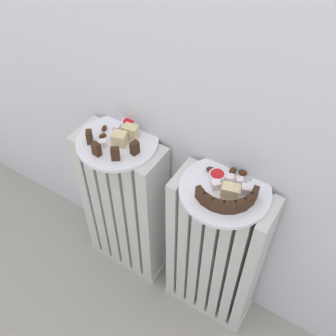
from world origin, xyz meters
TOP-DOWN VIEW (x-y plane):
  - ground_plane at (0.00, 0.00)m, footprint 6.00×6.00m
  - radiator_left at (-0.18, 0.28)m, footprint 0.31×0.14m
  - radiator_right at (0.18, 0.28)m, footprint 0.31×0.14m
  - plate_left at (-0.18, 0.28)m, footprint 0.26×0.26m
  - plate_right at (0.18, 0.28)m, footprint 0.26×0.26m
  - dark_cake_slice_left_0 at (-0.25, 0.23)m, footprint 0.03×0.03m
  - dark_cake_slice_left_1 at (-0.20, 0.20)m, footprint 0.03×0.02m
  - dark_cake_slice_left_2 at (-0.14, 0.21)m, footprint 0.03×0.03m
  - dark_cake_slice_left_3 at (-0.10, 0.26)m, footprint 0.02×0.03m
  - marble_cake_slice_left_0 at (-0.16, 0.31)m, footprint 0.05×0.04m
  - marble_cake_slice_left_1 at (-0.17, 0.27)m, footprint 0.05×0.05m
  - turkish_delight_left_0 at (-0.21, 0.32)m, footprint 0.02×0.02m
  - turkish_delight_left_1 at (-0.21, 0.24)m, footprint 0.03×0.03m
  - medjool_date_left_0 at (-0.23, 0.27)m, footprint 0.02×0.03m
  - medjool_date_left_1 at (-0.25, 0.30)m, footprint 0.02×0.03m
  - jam_bowl_left at (-0.19, 0.35)m, footprint 0.04×0.04m
  - dark_cake_slice_right_0 at (0.14, 0.21)m, footprint 0.04×0.03m
  - dark_cake_slice_right_1 at (0.17, 0.20)m, footprint 0.03×0.02m
  - dark_cake_slice_right_2 at (0.20, 0.20)m, footprint 0.03×0.02m
  - dark_cake_slice_right_3 at (0.23, 0.21)m, footprint 0.04×0.03m
  - dark_cake_slice_right_4 at (0.25, 0.23)m, footprint 0.03×0.03m
  - dark_cake_slice_right_5 at (0.26, 0.26)m, footprint 0.02×0.03m
  - dark_cake_slice_right_6 at (0.26, 0.29)m, footprint 0.02×0.03m
  - marble_cake_slice_right_0 at (0.21, 0.26)m, footprint 0.05×0.04m
  - turkish_delight_right_0 at (0.16, 0.27)m, footprint 0.03×0.03m
  - turkish_delight_right_1 at (0.24, 0.30)m, footprint 0.03×0.03m
  - turkish_delight_right_2 at (0.18, 0.31)m, footprint 0.03×0.03m
  - turkish_delight_right_3 at (0.21, 0.32)m, footprint 0.03×0.03m
  - medjool_date_right_0 at (0.17, 0.35)m, footprint 0.02×0.03m
  - medjool_date_right_1 at (0.20, 0.35)m, footprint 0.03×0.02m
  - medjool_date_right_2 at (0.12, 0.32)m, footprint 0.03×0.03m
  - jam_bowl_right at (0.15, 0.30)m, footprint 0.05×0.05m
  - fork at (0.21, 0.32)m, footprint 0.06×0.09m

SIDE VIEW (x-z plane):
  - ground_plane at x=0.00m, z-range 0.00..0.00m
  - radiator_right at x=0.18m, z-range 0.00..0.64m
  - radiator_left at x=-0.18m, z-range 0.00..0.64m
  - plate_left at x=-0.18m, z-range 0.64..0.65m
  - plate_right at x=0.18m, z-range 0.64..0.65m
  - fork at x=0.21m, z-range 0.65..0.66m
  - medjool_date_right_2 at x=0.12m, z-range 0.65..0.67m
  - medjool_date_left_0 at x=-0.23m, z-range 0.65..0.67m
  - medjool_date_right_0 at x=0.17m, z-range 0.65..0.67m
  - medjool_date_left_1 at x=-0.25m, z-range 0.65..0.67m
  - medjool_date_right_1 at x=0.20m, z-range 0.65..0.67m
  - turkish_delight_right_3 at x=0.21m, z-range 0.65..0.67m
  - turkish_delight_left_0 at x=-0.21m, z-range 0.65..0.67m
  - turkish_delight_left_1 at x=-0.21m, z-range 0.65..0.68m
  - turkish_delight_right_2 at x=0.18m, z-range 0.65..0.68m
  - turkish_delight_right_0 at x=0.16m, z-range 0.65..0.68m
  - turkish_delight_right_1 at x=0.24m, z-range 0.65..0.68m
  - jam_bowl_right at x=0.15m, z-range 0.66..0.68m
  - jam_bowl_left at x=-0.19m, z-range 0.66..0.68m
  - marble_cake_slice_right_0 at x=0.21m, z-range 0.65..0.69m
  - dark_cake_slice_right_0 at x=0.14m, z-range 0.65..0.70m
  - dark_cake_slice_right_1 at x=0.17m, z-range 0.65..0.70m
  - dark_cake_slice_right_2 at x=0.20m, z-range 0.65..0.70m
  - dark_cake_slice_right_3 at x=0.23m, z-range 0.65..0.70m
  - dark_cake_slice_right_4 at x=0.25m, z-range 0.65..0.70m
  - dark_cake_slice_right_5 at x=0.26m, z-range 0.65..0.70m
  - dark_cake_slice_right_6 at x=0.26m, z-range 0.65..0.70m
  - marble_cake_slice_left_1 at x=-0.17m, z-range 0.65..0.70m
  - dark_cake_slice_left_0 at x=-0.25m, z-range 0.65..0.70m
  - dark_cake_slice_left_1 at x=-0.20m, z-range 0.65..0.70m
  - dark_cake_slice_left_2 at x=-0.14m, z-range 0.65..0.70m
  - dark_cake_slice_left_3 at x=-0.10m, z-range 0.65..0.70m
  - marble_cake_slice_left_0 at x=-0.16m, z-range 0.65..0.70m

